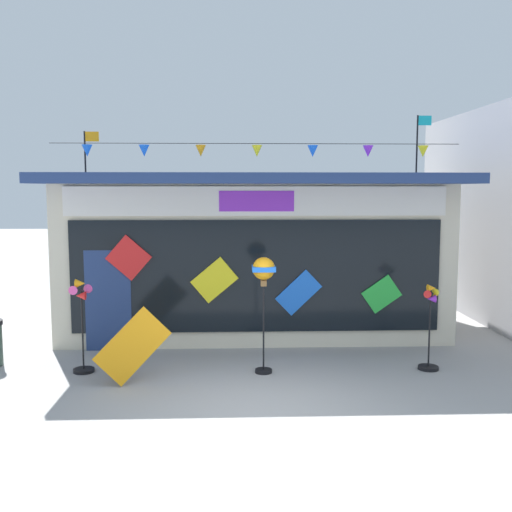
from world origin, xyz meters
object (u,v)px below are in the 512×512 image
Objects in this scene: kite_shop_building at (253,250)px; wind_spinner_far_left at (82,318)px; display_kite_on_ground at (132,346)px; wind_spinner_center_left at (430,325)px; wind_spinner_left at (264,277)px.

kite_shop_building is 5.16× the size of wind_spinner_far_left.
wind_spinner_far_left reaches higher than display_kite_on_ground.
kite_shop_building is 4.82m from wind_spinner_center_left.
kite_shop_building reaches higher than wind_spinner_left.
wind_spinner_far_left is 6.09m from wind_spinner_center_left.
kite_shop_building is 5.55× the size of wind_spinner_center_left.
wind_spinner_far_left is 1.20m from display_kite_on_ground.
kite_shop_building is at bearing 90.95° from wind_spinner_left.
wind_spinner_left is 1.72× the size of display_kite_on_ground.
kite_shop_building is at bearing 49.12° from wind_spinner_far_left.
display_kite_on_ground is (0.97, -0.61, -0.35)m from wind_spinner_far_left.
display_kite_on_ground is at bearing -116.91° from kite_shop_building.
kite_shop_building reaches higher than display_kite_on_ground.
wind_spinner_center_left is at bearing 0.94° from wind_spinner_left.
wind_spinner_center_left is at bearing -50.60° from kite_shop_building.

